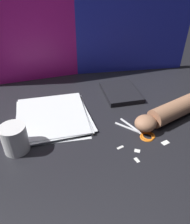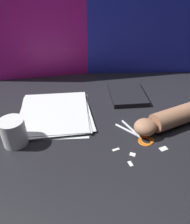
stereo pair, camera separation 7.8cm
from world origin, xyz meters
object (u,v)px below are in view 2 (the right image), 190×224
scissors (140,136)px  mug (14,132)px  paper_stack (55,113)px  book_closed (127,94)px  hand_forearm (174,117)px

scissors → mug: 0.43m
paper_stack → mug: (-0.13, -0.14, 0.04)m
scissors → mug: bearing=176.8°
book_closed → hand_forearm: bearing=-63.1°
hand_forearm → mug: 0.56m
mug → hand_forearm: bearing=2.7°
book_closed → scissors: book_closed is taller
paper_stack → scissors: size_ratio=1.99×
book_closed → scissors: (-0.02, -0.28, -0.01)m
paper_stack → book_closed: 0.34m
paper_stack → mug: 0.20m
scissors → book_closed: bearing=85.6°
book_closed → mug: mug is taller
book_closed → hand_forearm: 0.26m
hand_forearm → paper_stack: bearing=164.7°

